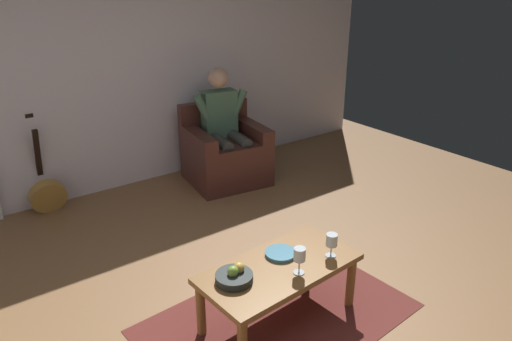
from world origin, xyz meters
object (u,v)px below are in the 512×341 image
at_px(coffee_table, 279,274).
at_px(decorative_dish, 281,253).
at_px(wine_glass_far, 300,256).
at_px(person_seated, 224,124).
at_px(guitar, 47,192).
at_px(fruit_bowl, 234,276).
at_px(armchair, 225,154).
at_px(wine_glass_near, 332,241).

relative_size(coffee_table, decorative_dish, 5.19).
bearing_deg(wine_glass_far, person_seated, -112.05).
height_order(guitar, fruit_bowl, guitar).
bearing_deg(guitar, armchair, 168.32).
xyz_separation_m(wine_glass_near, fruit_bowl, (0.67, -0.15, -0.08)).
bearing_deg(guitar, person_seated, 167.95).
bearing_deg(armchair, wine_glass_far, 75.87).
bearing_deg(armchair, guitar, -3.83).
height_order(armchair, person_seated, person_seated).
relative_size(wine_glass_far, decorative_dish, 0.86).
height_order(coffee_table, decorative_dish, decorative_dish).
distance_m(armchair, wine_glass_near, 2.37).
distance_m(guitar, decorative_dish, 2.61).
relative_size(coffee_table, wine_glass_near, 6.61).
bearing_deg(fruit_bowl, coffee_table, 173.56).
bearing_deg(coffee_table, armchair, -114.22).
height_order(wine_glass_near, decorative_dish, wine_glass_near).
height_order(coffee_table, wine_glass_far, wine_glass_far).
xyz_separation_m(guitar, decorative_dish, (-0.91, 2.44, 0.22)).
relative_size(coffee_table, wine_glass_far, 6.05).
bearing_deg(wine_glass_near, fruit_bowl, -12.73).
xyz_separation_m(coffee_table, decorative_dish, (-0.08, -0.09, 0.07)).
height_order(person_seated, guitar, person_seated).
bearing_deg(coffee_table, fruit_bowl, -6.44).
xyz_separation_m(wine_glass_near, decorative_dish, (0.26, -0.21, -0.10)).
height_order(wine_glass_near, wine_glass_far, wine_glass_far).
xyz_separation_m(guitar, wine_glass_far, (-0.87, 2.66, 0.33)).
relative_size(guitar, wine_glass_far, 5.37).
distance_m(person_seated, coffee_table, 2.37).
height_order(armchair, coffee_table, armchair).
bearing_deg(person_seated, guitar, -4.21).
bearing_deg(fruit_bowl, armchair, -121.40).
distance_m(wine_glass_near, wine_glass_far, 0.30).
xyz_separation_m(armchair, decorative_dish, (0.89, 2.07, 0.12)).
relative_size(guitar, decorative_dish, 4.61).
distance_m(guitar, wine_glass_far, 2.82).
xyz_separation_m(armchair, wine_glass_near, (0.63, 2.27, 0.22)).
height_order(coffee_table, guitar, guitar).
distance_m(coffee_table, fruit_bowl, 0.34).
bearing_deg(wine_glass_far, armchair, -111.98).
bearing_deg(person_seated, wine_glass_far, 75.80).
relative_size(person_seated, fruit_bowl, 5.35).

